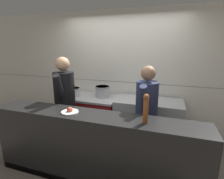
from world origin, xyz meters
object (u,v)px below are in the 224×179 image
at_px(stock_pot, 74,92).
at_px(sauce_pot, 102,91).
at_px(chef_head_cook, 65,102).
at_px(plated_dish_main, 70,111).
at_px(pepper_mill, 146,108).
at_px(chef_sous, 146,113).
at_px(oven_range, 90,116).

bearing_deg(stock_pot, sauce_pot, 10.20).
distance_m(sauce_pot, chef_head_cook, 0.84).
bearing_deg(stock_pot, chef_head_cook, -72.84).
xyz_separation_m(sauce_pot, plated_dish_main, (0.02, -1.25, 0.03)).
bearing_deg(chef_head_cook, pepper_mill, -35.43).
xyz_separation_m(pepper_mill, chef_head_cook, (-1.45, 0.53, -0.24)).
relative_size(plated_dish_main, chef_sous, 0.14).
relative_size(stock_pot, plated_dish_main, 1.11).
distance_m(stock_pot, plated_dish_main, 1.30).
bearing_deg(pepper_mill, chef_head_cook, 159.95).
bearing_deg(pepper_mill, plated_dish_main, 179.69).
height_order(oven_range, pepper_mill, pepper_mill).
relative_size(oven_range, pepper_mill, 3.40).
relative_size(plated_dish_main, pepper_mill, 0.65).
bearing_deg(chef_sous, oven_range, 157.54).
relative_size(chef_head_cook, chef_sous, 1.06).
xyz_separation_m(stock_pot, plated_dish_main, (0.62, -1.15, 0.06)).
height_order(plated_dish_main, pepper_mill, pepper_mill).
relative_size(stock_pot, chef_head_cook, 0.15).
xyz_separation_m(oven_range, plated_dish_main, (0.30, -1.20, 0.59)).
relative_size(sauce_pot, chef_sous, 0.18).
height_order(oven_range, plated_dish_main, plated_dish_main).
bearing_deg(sauce_pot, stock_pot, -169.80).
distance_m(plated_dish_main, pepper_mill, 1.04).
distance_m(oven_range, sauce_pot, 0.63).
bearing_deg(sauce_pot, plated_dish_main, -89.20).
height_order(sauce_pot, chef_head_cook, chef_head_cook).
bearing_deg(pepper_mill, sauce_pot, 129.65).
distance_m(stock_pot, sauce_pot, 0.61).
height_order(sauce_pot, chef_sous, chef_sous).
height_order(sauce_pot, plated_dish_main, sauce_pot).
bearing_deg(chef_sous, stock_pot, 163.94).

